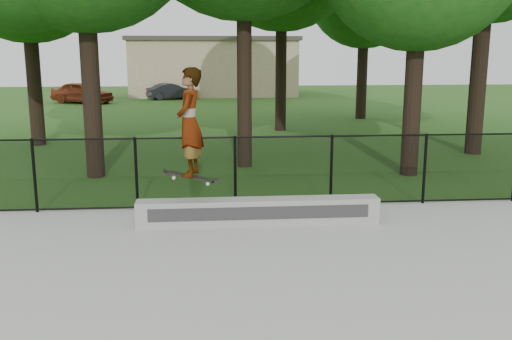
{
  "coord_description": "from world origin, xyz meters",
  "views": [
    {
      "loc": [
        -2.56,
        -5.51,
        3.23
      ],
      "look_at": [
        -1.72,
        4.2,
        1.2
      ],
      "focal_mm": 40.0,
      "sensor_mm": 36.0,
      "label": 1
    }
  ],
  "objects_px": {
    "car_a": "(82,92)",
    "car_b": "(172,91)",
    "skater_airborne": "(190,124)",
    "grind_ledge": "(259,211)",
    "car_c": "(205,90)"
  },
  "relations": [
    {
      "from": "car_a",
      "to": "car_b",
      "type": "height_order",
      "value": "car_a"
    },
    {
      "from": "grind_ledge",
      "to": "car_a",
      "type": "height_order",
      "value": "car_a"
    },
    {
      "from": "car_c",
      "to": "skater_airborne",
      "type": "bearing_deg",
      "value": -173.67
    },
    {
      "from": "car_b",
      "to": "car_c",
      "type": "height_order",
      "value": "car_b"
    },
    {
      "from": "grind_ledge",
      "to": "car_b",
      "type": "bearing_deg",
      "value": 96.4
    },
    {
      "from": "grind_ledge",
      "to": "skater_airborne",
      "type": "xyz_separation_m",
      "value": [
        -1.24,
        -0.16,
        1.68
      ]
    },
    {
      "from": "car_a",
      "to": "skater_airborne",
      "type": "height_order",
      "value": "skater_airborne"
    },
    {
      "from": "car_a",
      "to": "car_b",
      "type": "distance_m",
      "value": 6.05
    },
    {
      "from": "car_b",
      "to": "skater_airborne",
      "type": "bearing_deg",
      "value": 163.62
    },
    {
      "from": "skater_airborne",
      "to": "grind_ledge",
      "type": "bearing_deg",
      "value": 7.24
    },
    {
      "from": "car_c",
      "to": "skater_airborne",
      "type": "xyz_separation_m",
      "value": [
        -0.22,
        -31.35,
        1.47
      ]
    },
    {
      "from": "car_b",
      "to": "grind_ledge",
      "type": "bearing_deg",
      "value": 166.02
    },
    {
      "from": "grind_ledge",
      "to": "car_c",
      "type": "bearing_deg",
      "value": 91.87
    },
    {
      "from": "grind_ledge",
      "to": "car_a",
      "type": "relative_size",
      "value": 1.14
    },
    {
      "from": "grind_ledge",
      "to": "car_a",
      "type": "distance_m",
      "value": 28.5
    }
  ]
}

